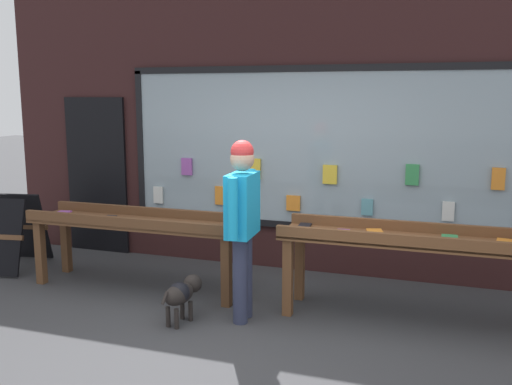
{
  "coord_description": "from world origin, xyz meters",
  "views": [
    {
      "loc": [
        1.76,
        -4.28,
        2.14
      ],
      "look_at": [
        -0.01,
        0.89,
        1.2
      ],
      "focal_mm": 40.0,
      "sensor_mm": 36.0,
      "label": 1
    }
  ],
  "objects_px": {
    "small_dog": "(182,293)",
    "display_table_right": "(412,247)",
    "sandwich_board_sign": "(15,232)",
    "display_table_left": "(138,228)",
    "person_browsing": "(242,216)"
  },
  "relations": [
    {
      "from": "small_dog",
      "to": "display_table_right",
      "type": "bearing_deg",
      "value": -59.33
    },
    {
      "from": "small_dog",
      "to": "sandwich_board_sign",
      "type": "distance_m",
      "value": 2.88
    },
    {
      "from": "display_table_left",
      "to": "sandwich_board_sign",
      "type": "xyz_separation_m",
      "value": [
        -1.83,
        0.15,
        -0.23
      ]
    },
    {
      "from": "person_browsing",
      "to": "sandwich_board_sign",
      "type": "distance_m",
      "value": 3.36
    },
    {
      "from": "person_browsing",
      "to": "small_dog",
      "type": "relative_size",
      "value": 3.07
    },
    {
      "from": "display_table_right",
      "to": "person_browsing",
      "type": "height_order",
      "value": "person_browsing"
    },
    {
      "from": "display_table_left",
      "to": "sandwich_board_sign",
      "type": "bearing_deg",
      "value": 175.31
    },
    {
      "from": "display_table_left",
      "to": "small_dog",
      "type": "xyz_separation_m",
      "value": [
        0.9,
        -0.74,
        -0.39
      ]
    },
    {
      "from": "display_table_left",
      "to": "sandwich_board_sign",
      "type": "distance_m",
      "value": 1.85
    },
    {
      "from": "display_table_right",
      "to": "sandwich_board_sign",
      "type": "relative_size",
      "value": 2.66
    },
    {
      "from": "display_table_left",
      "to": "small_dog",
      "type": "bearing_deg",
      "value": -39.73
    },
    {
      "from": "person_browsing",
      "to": "small_dog",
      "type": "bearing_deg",
      "value": 112.58
    },
    {
      "from": "display_table_left",
      "to": "display_table_right",
      "type": "distance_m",
      "value": 2.93
    },
    {
      "from": "display_table_left",
      "to": "small_dog",
      "type": "distance_m",
      "value": 1.23
    },
    {
      "from": "display_table_left",
      "to": "display_table_right",
      "type": "xyz_separation_m",
      "value": [
        2.93,
        0.0,
        0.04
      ]
    }
  ]
}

